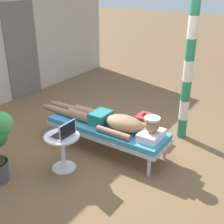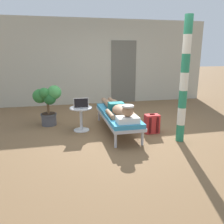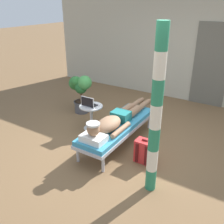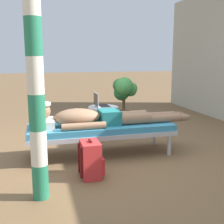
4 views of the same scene
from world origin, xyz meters
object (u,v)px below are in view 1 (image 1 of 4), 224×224
person_reclining (111,121)px  porch_post (188,71)px  side_table (63,146)px  backpack (143,126)px  lounge_chair (106,129)px  laptop (64,133)px

person_reclining → porch_post: size_ratio=0.94×
side_table → backpack: 1.53m
lounge_chair → side_table: (-0.76, 0.20, 0.01)m
lounge_chair → backpack: (0.68, -0.28, -0.15)m
lounge_chair → backpack: bearing=-22.1°
person_reclining → side_table: size_ratio=4.15×
person_reclining → backpack: bearing=-15.2°
lounge_chair → person_reclining: (0.00, -0.09, 0.17)m
person_reclining → porch_post: bearing=-35.1°
lounge_chair → laptop: bearing=168.7°
person_reclining → laptop: bearing=162.3°
lounge_chair → backpack: backpack is taller
lounge_chair → porch_post: porch_post is taller
lounge_chair → side_table: bearing=165.0°
laptop → backpack: bearing=-16.6°
lounge_chair → person_reclining: bearing=-90.0°
lounge_chair → backpack: 0.75m
lounge_chair → laptop: 0.81m
side_table → laptop: laptop is taller
laptop → backpack: laptop is taller
person_reclining → porch_post: porch_post is taller
backpack → porch_post: size_ratio=0.18×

